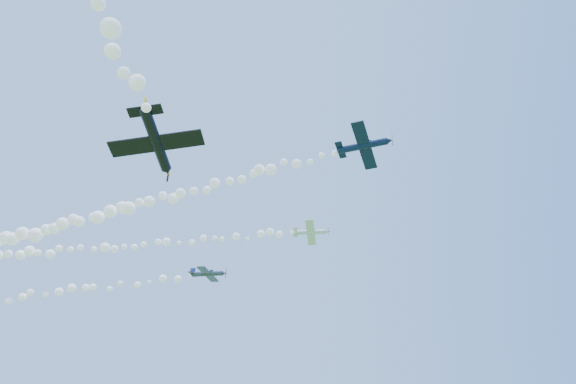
{
  "coord_description": "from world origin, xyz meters",
  "views": [
    {
      "loc": [
        -1.58,
        -51.08,
        2.0
      ],
      "look_at": [
        0.62,
        -4.25,
        44.21
      ],
      "focal_mm": 30.0,
      "sensor_mm": 36.0,
      "label": 1
    }
  ],
  "objects_px": {
    "plane_white": "(311,232)",
    "plane_grey": "(208,274)",
    "plane_black": "(156,142)",
    "plane_navy": "(364,146)"
  },
  "relations": [
    {
      "from": "plane_navy",
      "to": "plane_grey",
      "type": "height_order",
      "value": "plane_navy"
    },
    {
      "from": "plane_white",
      "to": "plane_grey",
      "type": "distance_m",
      "value": 17.46
    },
    {
      "from": "plane_navy",
      "to": "plane_grey",
      "type": "relative_size",
      "value": 1.32
    },
    {
      "from": "plane_grey",
      "to": "plane_black",
      "type": "relative_size",
      "value": 0.74
    },
    {
      "from": "plane_navy",
      "to": "plane_black",
      "type": "height_order",
      "value": "plane_navy"
    },
    {
      "from": "plane_navy",
      "to": "plane_black",
      "type": "relative_size",
      "value": 0.98
    },
    {
      "from": "plane_black",
      "to": "plane_grey",
      "type": "bearing_deg",
      "value": 6.86
    },
    {
      "from": "plane_navy",
      "to": "plane_grey",
      "type": "distance_m",
      "value": 30.45
    },
    {
      "from": "plane_white",
      "to": "plane_navy",
      "type": "relative_size",
      "value": 0.78
    },
    {
      "from": "plane_navy",
      "to": "plane_white",
      "type": "bearing_deg",
      "value": 130.95
    }
  ]
}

